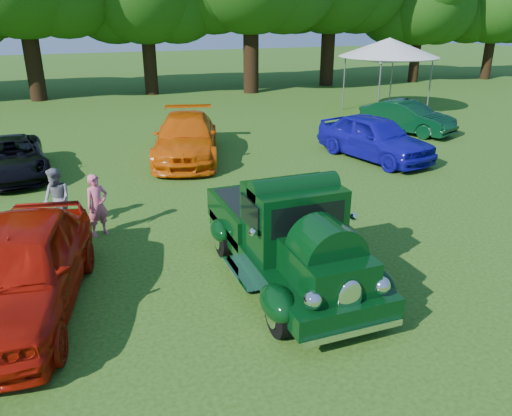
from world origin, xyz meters
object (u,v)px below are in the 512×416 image
object	(u,v)px
back_car_blue	(375,137)
spectator_pink	(97,205)
back_car_black	(12,158)
hero_pickup	(287,237)
back_car_green	(407,117)
red_convertible	(19,269)
spectator_grey	(57,199)
canopy_tent	(389,48)
back_car_orange	(186,137)

from	to	relation	value
back_car_blue	spectator_pink	size ratio (longest dim) A/B	3.06
back_car_black	hero_pickup	bearing A→B (deg)	-65.00
back_car_black	back_car_green	world-z (taller)	back_car_green
back_car_black	red_convertible	bearing A→B (deg)	-91.55
back_car_black	back_car_green	bearing A→B (deg)	-3.82
hero_pickup	spectator_pink	distance (m)	4.70
spectator_grey	canopy_tent	world-z (taller)	canopy_tent
hero_pickup	back_car_black	distance (m)	10.49
back_car_black	back_car_blue	bearing A→B (deg)	-17.37
back_car_blue	spectator_grey	bearing A→B (deg)	-179.18
back_car_blue	red_convertible	bearing A→B (deg)	-164.10
spectator_grey	red_convertible	bearing A→B (deg)	-40.80
red_convertible	spectator_grey	distance (m)	3.61
back_car_orange	spectator_grey	world-z (taller)	back_car_orange
back_car_black	back_car_orange	size ratio (longest dim) A/B	0.82
back_car_orange	canopy_tent	bearing A→B (deg)	38.77
back_car_blue	back_car_black	bearing A→B (deg)	155.78
spectator_grey	canopy_tent	size ratio (longest dim) A/B	0.29
hero_pickup	spectator_grey	xyz separation A→B (m)	(-4.14, 4.05, -0.10)
red_convertible	canopy_tent	xyz separation A→B (m)	(16.28, 13.31, 2.36)
spectator_pink	spectator_grey	world-z (taller)	spectator_grey
back_car_green	canopy_tent	world-z (taller)	canopy_tent
back_car_black	back_car_orange	bearing A→B (deg)	-6.07
back_car_green	spectator_pink	xyz separation A→B (m)	(-13.15, -6.28, 0.07)
back_car_green	spectator_grey	distance (m)	15.09
red_convertible	back_car_orange	distance (m)	9.79
back_car_green	canopy_tent	xyz separation A→B (m)	(1.66, 4.15, 2.52)
hero_pickup	spectator_pink	size ratio (longest dim) A/B	3.43
red_convertible	back_car_black	bearing A→B (deg)	106.36
red_convertible	back_car_black	xyz separation A→B (m)	(-0.72, 8.45, -0.22)
back_car_blue	spectator_grey	size ratio (longest dim) A/B	3.00
spectator_pink	back_car_orange	bearing A→B (deg)	34.05
hero_pickup	back_car_orange	bearing A→B (deg)	89.22
red_convertible	canopy_tent	size ratio (longest dim) A/B	0.94
red_convertible	back_car_blue	bearing A→B (deg)	40.65
hero_pickup	back_car_green	bearing A→B (deg)	44.36
back_car_blue	spectator_pink	world-z (taller)	back_car_blue
hero_pickup	spectator_pink	world-z (taller)	hero_pickup
red_convertible	canopy_tent	bearing A→B (deg)	50.71
back_car_green	canopy_tent	bearing A→B (deg)	43.92
back_car_green	spectator_grey	xyz separation A→B (m)	(-14.01, -5.61, 0.09)
hero_pickup	spectator_grey	world-z (taller)	hero_pickup
spectator_grey	canopy_tent	bearing A→B (deg)	90.86
hero_pickup	spectator_grey	distance (m)	5.79
back_car_blue	spectator_pink	xyz separation A→B (m)	(-9.58, -3.30, -0.03)
red_convertible	back_car_green	distance (m)	17.25
canopy_tent	back_car_green	bearing A→B (deg)	-111.82
red_convertible	back_car_green	world-z (taller)	red_convertible
back_car_orange	back_car_blue	xyz separation A→B (m)	(6.19, -2.31, 0.01)
back_car_orange	spectator_grey	bearing A→B (deg)	-114.90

